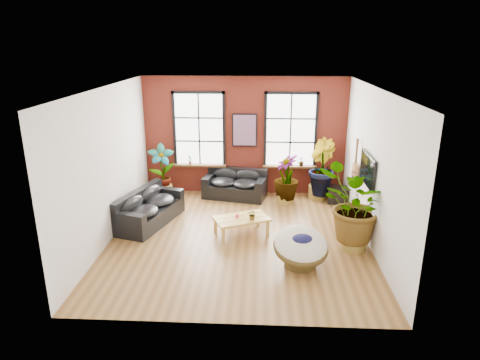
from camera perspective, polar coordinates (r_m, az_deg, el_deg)
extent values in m
cube|color=brown|center=(10.26, -0.18, -7.75)|extent=(6.00, 6.50, 0.02)
cube|color=white|center=(9.28, -0.20, 12.20)|extent=(6.00, 6.50, 0.02)
cube|color=#551A14|center=(12.78, 0.62, 5.85)|extent=(6.00, 0.02, 3.50)
cube|color=silver|center=(6.57, -1.76, -6.34)|extent=(6.00, 0.02, 3.50)
cube|color=silver|center=(10.24, -17.27, 1.89)|extent=(0.02, 6.50, 3.50)
cube|color=silver|center=(9.93, 17.44, 1.38)|extent=(0.02, 6.50, 3.50)
cube|color=white|center=(12.81, -5.47, 6.71)|extent=(1.40, 0.02, 2.10)
cube|color=#442912|center=(13.00, -5.37, 1.98)|extent=(1.60, 0.22, 0.06)
cube|color=white|center=(12.70, 6.75, 6.57)|extent=(1.40, 0.02, 2.10)
cube|color=#442912|center=(12.89, 6.60, 1.80)|extent=(1.60, 0.22, 0.06)
cube|color=black|center=(12.73, -0.70, -1.43)|extent=(1.95, 1.23, 0.41)
cube|color=black|center=(12.91, -0.31, 0.79)|extent=(1.82, 0.58, 0.42)
cube|color=black|center=(12.86, -4.13, 0.19)|extent=(0.39, 0.91, 0.22)
cube|color=black|center=(12.45, 2.84, -0.39)|extent=(0.39, 0.91, 0.22)
ellipsoid|color=black|center=(12.69, -2.26, -0.25)|extent=(0.89, 0.88, 0.23)
ellipsoid|color=black|center=(12.88, -1.94, 0.74)|extent=(0.79, 0.38, 0.40)
ellipsoid|color=black|center=(12.52, 0.76, -0.50)|extent=(0.89, 0.88, 0.23)
ellipsoid|color=black|center=(12.71, 1.04, 0.50)|extent=(0.79, 0.38, 0.40)
cube|color=black|center=(11.21, -11.89, -4.63)|extent=(1.47, 2.29, 0.41)
cube|color=black|center=(11.23, -13.49, -2.40)|extent=(0.83, 2.09, 0.42)
cube|color=black|center=(10.36, -14.75, -4.90)|extent=(0.91, 0.47, 0.22)
cube|color=black|center=(11.85, -9.60, -1.58)|extent=(0.91, 0.47, 0.22)
ellipsoid|color=black|center=(10.76, -12.93, -4.16)|extent=(0.99, 1.11, 0.24)
ellipsoid|color=black|center=(10.84, -14.13, -3.22)|extent=(0.50, 0.96, 0.41)
ellipsoid|color=black|center=(11.42, -10.67, -2.68)|extent=(0.99, 1.11, 0.24)
ellipsoid|color=black|center=(11.49, -11.82, -1.80)|extent=(0.50, 0.96, 0.41)
cube|color=gold|center=(10.32, 0.19, -5.19)|extent=(1.47, 1.19, 0.05)
cube|color=#442912|center=(10.20, 0.45, -5.30)|extent=(1.17, 0.53, 0.00)
cube|color=#442912|center=(10.41, -0.05, -4.80)|extent=(1.17, 0.53, 0.00)
cube|color=gold|center=(9.97, -2.24, -7.37)|extent=(0.08, 0.08, 0.36)
cube|color=gold|center=(10.36, 3.73, -6.37)|extent=(0.08, 0.08, 0.36)
cube|color=gold|center=(10.48, -3.30, -6.07)|extent=(0.08, 0.08, 0.36)
cube|color=gold|center=(10.85, 2.42, -5.18)|extent=(0.08, 0.08, 0.36)
cylinder|color=#E1384D|center=(10.30, -0.37, -4.82)|extent=(0.10, 0.10, 0.08)
cylinder|color=#4D3D1B|center=(9.11, 8.02, -10.51)|extent=(0.76, 0.76, 0.26)
torus|color=#4D3D1B|center=(8.97, 8.11, -8.79)|extent=(1.31, 1.31, 0.52)
ellipsoid|color=silver|center=(8.94, 8.12, -8.42)|extent=(1.28, 1.33, 0.70)
ellipsoid|color=#151542|center=(8.83, 8.25, -7.81)|extent=(0.49, 0.42, 0.20)
cube|color=black|center=(12.67, 0.61, 6.67)|extent=(0.74, 0.04, 0.98)
cube|color=#0C7F8C|center=(12.64, 0.61, 6.64)|extent=(0.66, 0.02, 0.90)
cube|color=black|center=(10.22, 16.66, 1.34)|extent=(0.06, 1.25, 0.72)
cube|color=black|center=(10.21, 16.47, 1.34)|extent=(0.01, 1.15, 0.62)
cylinder|color=#B27F4C|center=(11.34, 15.00, 0.37)|extent=(0.09, 0.38, 0.38)
cylinder|color=#B27F4C|center=(11.27, 15.11, 1.58)|extent=(0.09, 0.30, 0.30)
cylinder|color=black|center=(11.34, 14.98, 0.37)|extent=(0.09, 0.11, 0.11)
cube|color=#442912|center=(11.17, 15.26, 3.39)|extent=(0.04, 0.05, 0.55)
cube|color=#442912|center=(11.10, 15.40, 4.99)|extent=(0.06, 0.06, 0.14)
cube|color=black|center=(12.62, 13.03, -1.95)|extent=(0.66, 0.59, 0.47)
cylinder|color=olive|center=(13.04, -10.06, -1.36)|extent=(0.65, 0.65, 0.36)
cylinder|color=olive|center=(12.87, 10.34, -1.54)|extent=(0.65, 0.65, 0.40)
cylinder|color=olive|center=(10.00, 14.89, -7.74)|extent=(0.71, 0.71, 0.42)
cylinder|color=olive|center=(12.36, 5.99, -2.32)|extent=(0.55, 0.55, 0.34)
imported|color=#1B4211|center=(12.80, -10.38, 1.53)|extent=(0.89, 0.74, 1.45)
imported|color=#1B4211|center=(12.60, 10.70, 1.70)|extent=(0.91, 1.04, 1.64)
imported|color=#1B4211|center=(9.67, 15.12, -3.40)|extent=(2.05, 2.06, 1.73)
imported|color=#1B4211|center=(12.18, 6.22, 0.41)|extent=(0.93, 0.93, 1.29)
imported|color=#1B4211|center=(10.16, 1.68, -4.64)|extent=(0.29, 0.27, 0.26)
imported|color=#1B4211|center=(13.00, -6.70, 2.69)|extent=(0.17, 0.17, 0.27)
imported|color=#1B4211|center=(12.87, 8.18, 2.47)|extent=(0.19, 0.19, 0.27)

